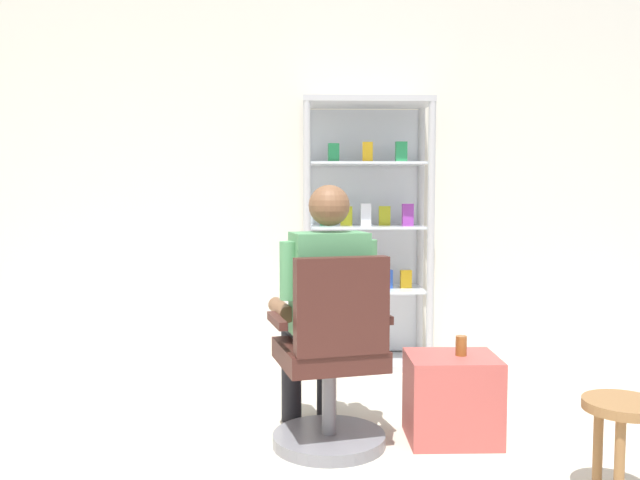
# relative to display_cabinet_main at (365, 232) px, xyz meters

# --- Properties ---
(back_wall) EXTENTS (6.00, 0.10, 2.70)m
(back_wall) POSITION_rel_display_cabinet_main_xyz_m (-0.40, 0.24, 0.39)
(back_wall) COLOR silver
(back_wall) RESTS_ON ground
(display_cabinet_main) EXTENTS (0.90, 0.45, 1.90)m
(display_cabinet_main) POSITION_rel_display_cabinet_main_xyz_m (0.00, 0.00, 0.00)
(display_cabinet_main) COLOR #B7B7BC
(display_cabinet_main) RESTS_ON ground
(office_chair) EXTENTS (0.61, 0.58, 0.96)m
(office_chair) POSITION_rel_display_cabinet_main_xyz_m (-0.31, -1.64, -0.57)
(office_chair) COLOR slate
(office_chair) RESTS_ON ground
(seated_shopkeeper) EXTENTS (0.55, 0.62, 1.29)m
(seated_shopkeeper) POSITION_rel_display_cabinet_main_xyz_m (-0.35, -1.48, -0.25)
(seated_shopkeeper) COLOR black
(seated_shopkeeper) RESTS_ON ground
(storage_crate) EXTENTS (0.45, 0.37, 0.43)m
(storage_crate) POSITION_rel_display_cabinet_main_xyz_m (0.30, -1.53, -0.75)
(storage_crate) COLOR #B24C47
(storage_crate) RESTS_ON ground
(tea_glass) EXTENTS (0.06, 0.06, 0.10)m
(tea_glass) POSITION_rel_display_cabinet_main_xyz_m (0.34, -1.52, -0.48)
(tea_glass) COLOR brown
(tea_glass) RESTS_ON storage_crate
(wooden_stool) EXTENTS (0.32, 0.32, 0.42)m
(wooden_stool) POSITION_rel_display_cabinet_main_xyz_m (0.83, -2.22, -0.63)
(wooden_stool) COLOR olive
(wooden_stool) RESTS_ON ground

